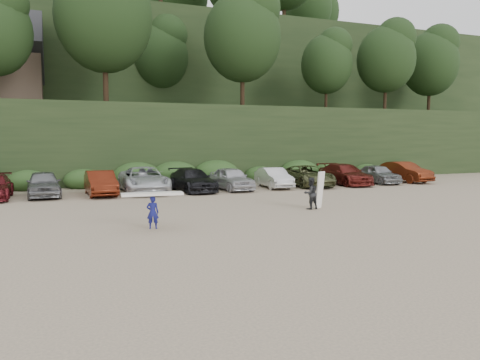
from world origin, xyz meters
name	(u,v)px	position (x,y,z in m)	size (l,w,h in m)	color
ground	(232,216)	(0.00, 0.00, 0.00)	(120.00, 120.00, 0.00)	tan
hillside_backdrop	(118,69)	(-0.26, 35.93, 11.22)	(90.00, 41.50, 28.00)	black
parked_cars	(164,180)	(-0.86, 10.03, 0.75)	(39.54, 6.39, 1.62)	#BBBAC0
child_surfer	(153,204)	(-3.79, -1.56, 0.94)	(2.35, 0.85, 1.38)	navy
adult_surfer	(311,193)	(4.32, 0.51, 0.78)	(1.25, 0.68, 1.82)	black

